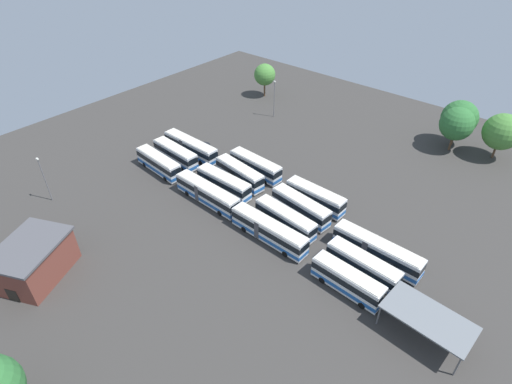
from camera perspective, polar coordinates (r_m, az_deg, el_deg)
ground_plane at (r=71.65m, az=0.68°, el=-1.62°), size 120.10×120.10×0.00m
bus_row0_slot0 at (r=81.06m, az=-13.34°, el=3.92°), size 11.37×3.24×3.61m
bus_row0_slot1 at (r=83.30m, az=-11.10°, el=5.19°), size 11.14×3.07×3.61m
bus_row0_slot2 at (r=85.21m, az=-9.07°, el=6.19°), size 13.55×2.74×3.61m
bus_row1_slot0 at (r=71.33m, az=-6.78°, el=-0.19°), size 13.56×2.81×3.61m
bus_row1_slot1 at (r=73.53m, az=-4.49°, el=1.22°), size 11.18×2.59×3.61m
bus_row1_slot2 at (r=75.92m, az=-2.29°, el=2.57°), size 11.01×3.71×3.61m
bus_row1_slot3 at (r=78.07m, az=-0.07°, el=3.65°), size 11.37×3.02×3.61m
bus_row2_slot0 at (r=63.41m, az=1.76°, el=-5.36°), size 13.55×2.72×3.61m
bus_row2_slot1 at (r=65.55m, az=4.09°, el=-3.81°), size 11.17×3.36×3.61m
bus_row2_slot2 at (r=68.24m, az=6.23°, el=-2.08°), size 11.15×3.63×3.61m
bus_row2_slot3 at (r=70.68m, az=8.22°, el=-0.72°), size 10.90×2.71×3.61m
bus_row3_slot0 at (r=57.60m, az=12.57°, el=-11.91°), size 10.33×2.94×3.61m
bus_row3_slot1 at (r=59.98m, az=14.60°, el=-9.87°), size 10.88×3.07×3.61m
bus_row3_slot2 at (r=62.74m, az=16.40°, el=-7.76°), size 13.54×2.68×3.61m
depot_building at (r=65.20m, az=-28.48°, el=-8.33°), size 11.15×12.49×5.67m
maintenance_shelter at (r=54.62m, az=22.84°, el=-15.76°), size 10.71×6.12×3.60m
lamp_post_mid_lot at (r=98.94m, az=2.54°, el=12.95°), size 0.56×0.28×8.86m
lamp_post_far_corner at (r=78.44m, az=-27.31°, el=1.75°), size 0.56×0.28×8.59m
tree_north_edge at (r=94.60m, az=30.96°, el=7.18°), size 7.20×7.20×9.51m
tree_northeast at (r=95.83m, az=26.38°, el=9.17°), size 7.34×7.34×9.82m
tree_east_edge at (r=109.84m, az=1.22°, el=15.96°), size 5.48×5.48×8.60m
tree_northwest at (r=93.33m, az=26.10°, el=8.50°), size 6.79×6.79×9.47m
puddle_between_rows at (r=83.86m, az=-5.14°, el=4.48°), size 1.56×1.56×0.01m
puddle_back_corner at (r=89.35m, az=-7.32°, el=6.47°), size 2.99×2.99×0.01m
puddle_front_lane at (r=80.41m, az=-10.28°, el=2.46°), size 3.81×3.81×0.01m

